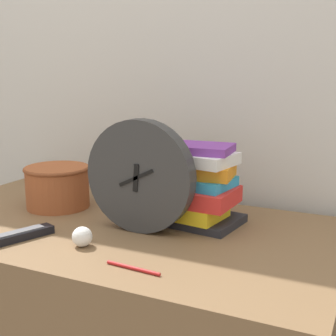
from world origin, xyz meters
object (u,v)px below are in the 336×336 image
(basket, at_px, (57,185))
(desk_clock, at_px, (140,176))
(crumpled_paper_ball, at_px, (82,237))
(tv_remote, at_px, (15,237))
(pen, at_px, (133,268))
(book_stack, at_px, (196,187))

(basket, bearing_deg, desk_clock, -14.31)
(crumpled_paper_ball, bearing_deg, desk_clock, 64.57)
(desk_clock, xyz_separation_m, tv_remote, (-0.25, -0.20, -0.14))
(basket, xyz_separation_m, pen, (0.44, -0.31, -0.06))
(desk_clock, xyz_separation_m, crumpled_paper_ball, (-0.07, -0.15, -0.12))
(desk_clock, xyz_separation_m, book_stack, (0.11, 0.12, -0.04))
(book_stack, height_order, tv_remote, book_stack)
(desk_clock, relative_size, tv_remote, 1.48)
(basket, xyz_separation_m, crumpled_paper_ball, (0.26, -0.24, -0.04))
(book_stack, relative_size, pen, 1.90)
(book_stack, distance_m, basket, 0.44)
(tv_remote, distance_m, pen, 0.35)
(crumpled_paper_ball, bearing_deg, tv_remote, -166.74)
(tv_remote, distance_m, crumpled_paper_ball, 0.18)
(basket, distance_m, pen, 0.54)
(basket, bearing_deg, crumpled_paper_ball, -42.66)
(crumpled_paper_ball, relative_size, pen, 0.37)
(basket, relative_size, pen, 1.51)
(desk_clock, relative_size, basket, 1.48)
(desk_clock, height_order, book_stack, desk_clock)
(book_stack, xyz_separation_m, tv_remote, (-0.35, -0.32, -0.09))
(desk_clock, xyz_separation_m, basket, (-0.33, 0.09, -0.08))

